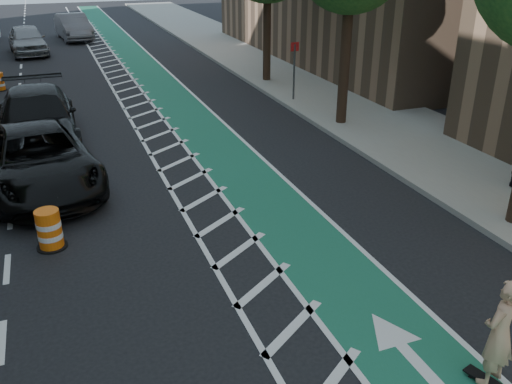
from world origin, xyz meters
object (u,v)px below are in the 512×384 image
suv_near (39,159)px  suv_far (37,118)px  barrel_a (49,230)px  skateboarder (500,333)px

suv_near → suv_far: 3.73m
suv_far → barrel_a: (0.10, -7.31, -0.46)m
barrel_a → skateboarder: bearing=-48.0°
skateboarder → suv_far: bearing=-83.0°
skateboarder → suv_far: size_ratio=0.29×
skateboarder → suv_near: skateboarder is taller
skateboarder → suv_near: (-6.10, 10.25, -0.18)m
suv_near → skateboarder: bearing=-66.7°
skateboarder → barrel_a: skateboarder is taller
skateboarder → barrel_a: size_ratio=1.98×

